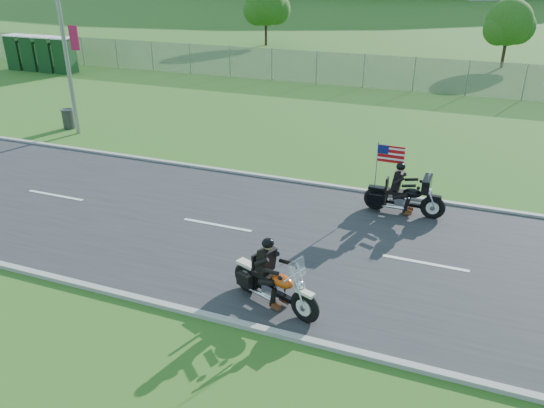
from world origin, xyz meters
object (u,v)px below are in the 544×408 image
at_px(motorcycle_lead, 273,285).
at_px(motorcycle_follow, 404,197).
at_px(streetlight, 62,0).
at_px(porta_toilet_b, 49,55).
at_px(porta_toilet_a, 65,56).
at_px(trash_can, 68,119).
at_px(porta_toilet_d, 17,53).
at_px(porta_toilet_c, 33,54).

bearing_deg(motorcycle_lead, motorcycle_follow, 91.62).
bearing_deg(streetlight, motorcycle_lead, -35.66).
xyz_separation_m(porta_toilet_b, motorcycle_follow, (26.39, -14.19, -0.58)).
bearing_deg(motorcycle_lead, streetlight, 165.02).
bearing_deg(porta_toilet_b, porta_toilet_a, 0.00).
bearing_deg(porta_toilet_b, trash_can, -45.11).
distance_m(streetlight, trash_can, 5.29).
xyz_separation_m(porta_toilet_d, motorcycle_follow, (29.19, -14.19, -0.58)).
relative_size(streetlight, motorcycle_follow, 4.02).
relative_size(porta_toilet_a, motorcycle_lead, 0.96).
distance_m(porta_toilet_b, motorcycle_follow, 29.97).
relative_size(porta_toilet_b, porta_toilet_d, 1.00).
distance_m(motorcycle_follow, trash_can, 16.32).
xyz_separation_m(porta_toilet_a, motorcycle_lead, (22.96, -20.07, -0.62)).
xyz_separation_m(porta_toilet_a, porta_toilet_b, (-1.40, 0.00, 0.00)).
height_order(streetlight, motorcycle_follow, streetlight).
bearing_deg(motorcycle_lead, porta_toilet_d, 164.23).
xyz_separation_m(porta_toilet_c, trash_can, (11.89, -10.53, -0.71)).
distance_m(motorcycle_lead, trash_can, 16.83).
height_order(porta_toilet_c, motorcycle_follow, porta_toilet_c).
xyz_separation_m(streetlight, porta_toilet_a, (-10.02, 10.78, -4.49)).
distance_m(porta_toilet_d, motorcycle_lead, 33.77).
bearing_deg(porta_toilet_d, porta_toilet_a, 0.00).
bearing_deg(porta_toilet_a, motorcycle_follow, -29.59).
bearing_deg(porta_toilet_a, trash_can, -49.19).
xyz_separation_m(porta_toilet_b, motorcycle_lead, (24.36, -20.07, -0.62)).
height_order(porta_toilet_b, trash_can, porta_toilet_b).
height_order(porta_toilet_a, motorcycle_follow, porta_toilet_a).
relative_size(streetlight, motorcycle_lead, 4.16).
xyz_separation_m(streetlight, porta_toilet_b, (-11.42, 10.78, -4.49)).
bearing_deg(porta_toilet_b, streetlight, -43.35).
height_order(motorcycle_lead, motorcycle_follow, motorcycle_follow).
height_order(porta_toilet_b, porta_toilet_c, same).
bearing_deg(porta_toilet_a, motorcycle_lead, -41.15).
bearing_deg(streetlight, trash_can, 164.94).
relative_size(porta_toilet_d, motorcycle_lead, 0.96).
relative_size(motorcycle_lead, trash_can, 2.74).
bearing_deg(porta_toilet_d, trash_can, -38.39).
bearing_deg(trash_can, porta_toilet_d, 141.61).
xyz_separation_m(motorcycle_follow, trash_can, (-15.90, 3.66, -0.13)).
bearing_deg(motorcycle_follow, streetlight, 168.05).
height_order(porta_toilet_b, motorcycle_lead, porta_toilet_b).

